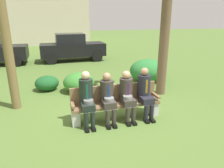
# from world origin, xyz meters

# --- Properties ---
(ground_plane) EXTENTS (80.00, 80.00, 0.00)m
(ground_plane) POSITION_xyz_m (0.00, 0.00, 0.00)
(ground_plane) COLOR #506D2F
(park_bench) EXTENTS (2.34, 0.44, 0.90)m
(park_bench) POSITION_xyz_m (0.11, -0.24, 0.44)
(park_bench) COLOR brown
(park_bench) RESTS_ON ground
(seated_man_leftmost) EXTENTS (0.34, 0.72, 1.36)m
(seated_man_leftmost) POSITION_xyz_m (-0.67, -0.37, 0.75)
(seated_man_leftmost) COLOR #1E2823
(seated_man_leftmost) RESTS_ON ground
(seated_man_centerleft) EXTENTS (0.34, 0.72, 1.28)m
(seated_man_centerleft) POSITION_xyz_m (-0.14, -0.38, 0.72)
(seated_man_centerleft) COLOR #38332D
(seated_man_centerleft) RESTS_ON ground
(seated_man_centerright) EXTENTS (0.34, 0.72, 1.30)m
(seated_man_centerright) POSITION_xyz_m (0.38, -0.37, 0.72)
(seated_man_centerright) COLOR #38332D
(seated_man_centerright) RESTS_ON ground
(seated_man_rightmost) EXTENTS (0.34, 0.72, 1.34)m
(seated_man_rightmost) POSITION_xyz_m (0.89, -0.36, 0.75)
(seated_man_rightmost) COLOR #23232D
(seated_man_rightmost) RESTS_ON ground
(shrub_near_bench) EXTENTS (0.87, 0.80, 0.54)m
(shrub_near_bench) POSITION_xyz_m (-1.70, 2.58, 0.27)
(shrub_near_bench) COLOR #1D5626
(shrub_near_bench) RESTS_ON ground
(shrub_mid_lawn) EXTENTS (1.12, 1.03, 0.70)m
(shrub_mid_lawn) POSITION_xyz_m (-0.57, 2.11, 0.35)
(shrub_mid_lawn) COLOR #377D2E
(shrub_mid_lawn) RESTS_ON ground
(shrub_far_lawn) EXTENTS (1.50, 1.38, 0.94)m
(shrub_far_lawn) POSITION_xyz_m (2.39, 2.62, 0.47)
(shrub_far_lawn) COLOR #2E7A36
(shrub_far_lawn) RESTS_ON ground
(parked_car_far) EXTENTS (3.94, 1.80, 1.68)m
(parked_car_far) POSITION_xyz_m (-0.22, 7.95, 0.84)
(parked_car_far) COLOR black
(parked_car_far) RESTS_ON ground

